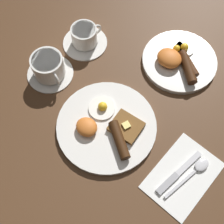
{
  "coord_description": "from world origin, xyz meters",
  "views": [
    {
      "loc": [
        0.24,
        -0.26,
        0.82
      ],
      "look_at": [
        -0.01,
        0.04,
        0.03
      ],
      "focal_mm": 50.0,
      "sensor_mm": 36.0,
      "label": 1
    }
  ],
  "objects_px": {
    "teacup_near": "(49,68)",
    "spoon": "(197,169)",
    "knife": "(177,174)",
    "teacup_far": "(85,37)",
    "breakfast_plate_near": "(107,126)",
    "breakfast_plate_far": "(179,60)"
  },
  "relations": [
    {
      "from": "breakfast_plate_near",
      "to": "teacup_far",
      "type": "xyz_separation_m",
      "value": [
        -0.25,
        0.18,
        0.02
      ]
    },
    {
      "from": "breakfast_plate_far",
      "to": "spoon",
      "type": "xyz_separation_m",
      "value": [
        0.24,
        -0.25,
        -0.01
      ]
    },
    {
      "from": "breakfast_plate_far",
      "to": "spoon",
      "type": "bearing_deg",
      "value": -46.86
    },
    {
      "from": "teacup_near",
      "to": "spoon",
      "type": "height_order",
      "value": "teacup_near"
    },
    {
      "from": "teacup_near",
      "to": "teacup_far",
      "type": "distance_m",
      "value": 0.16
    },
    {
      "from": "knife",
      "to": "teacup_far",
      "type": "bearing_deg",
      "value": 78.96
    },
    {
      "from": "breakfast_plate_far",
      "to": "knife",
      "type": "height_order",
      "value": "breakfast_plate_far"
    },
    {
      "from": "teacup_near",
      "to": "spoon",
      "type": "distance_m",
      "value": 0.52
    },
    {
      "from": "teacup_near",
      "to": "spoon",
      "type": "relative_size",
      "value": 0.92
    },
    {
      "from": "knife",
      "to": "spoon",
      "type": "distance_m",
      "value": 0.06
    },
    {
      "from": "knife",
      "to": "spoon",
      "type": "relative_size",
      "value": 1.05
    },
    {
      "from": "breakfast_plate_near",
      "to": "spoon",
      "type": "distance_m",
      "value": 0.27
    },
    {
      "from": "knife",
      "to": "spoon",
      "type": "xyz_separation_m",
      "value": [
        0.03,
        0.05,
        0.0
      ]
    },
    {
      "from": "teacup_far",
      "to": "knife",
      "type": "bearing_deg",
      "value": -19.19
    },
    {
      "from": "breakfast_plate_near",
      "to": "spoon",
      "type": "height_order",
      "value": "breakfast_plate_near"
    },
    {
      "from": "breakfast_plate_near",
      "to": "teacup_near",
      "type": "bearing_deg",
      "value": 174.49
    },
    {
      "from": "teacup_near",
      "to": "knife",
      "type": "height_order",
      "value": "teacup_near"
    },
    {
      "from": "breakfast_plate_near",
      "to": "teacup_far",
      "type": "relative_size",
      "value": 1.96
    },
    {
      "from": "breakfast_plate_near",
      "to": "breakfast_plate_far",
      "type": "xyz_separation_m",
      "value": [
        0.03,
        0.31,
        0.0
      ]
    },
    {
      "from": "breakfast_plate_far",
      "to": "teacup_far",
      "type": "bearing_deg",
      "value": -154.66
    },
    {
      "from": "knife",
      "to": "teacup_near",
      "type": "bearing_deg",
      "value": 97.12
    },
    {
      "from": "breakfast_plate_near",
      "to": "spoon",
      "type": "relative_size",
      "value": 1.83
    }
  ]
}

